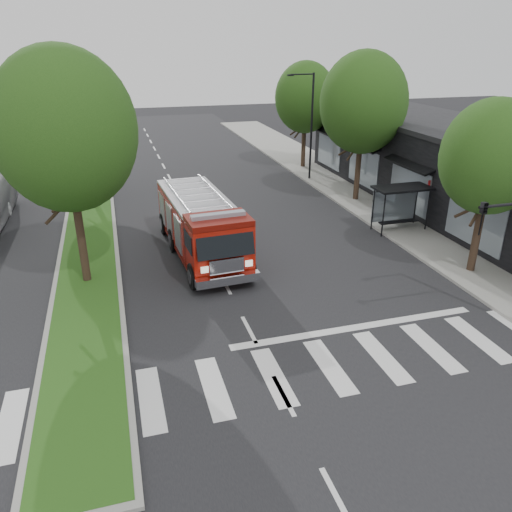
{
  "coord_description": "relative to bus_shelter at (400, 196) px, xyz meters",
  "views": [
    {
      "loc": [
        -4.33,
        -15.78,
        10.2
      ],
      "look_at": [
        1.08,
        2.76,
        1.8
      ],
      "focal_mm": 35.0,
      "sensor_mm": 36.0,
      "label": 1
    }
  ],
  "objects": [
    {
      "name": "ground",
      "position": [
        -11.2,
        -8.15,
        -2.04
      ],
      "size": [
        140.0,
        140.0,
        0.0
      ],
      "primitive_type": "plane",
      "color": "black",
      "rests_on": "ground"
    },
    {
      "name": "tree_median_near",
      "position": [
        -17.2,
        -2.15,
        4.77
      ],
      "size": [
        5.8,
        5.8,
        10.16
      ],
      "color": "black",
      "rests_on": "ground"
    },
    {
      "name": "fire_engine",
      "position": [
        -11.56,
        -0.41,
        -0.46
      ],
      "size": [
        3.43,
        9.64,
        3.29
      ],
      "rotation": [
        0.0,
        0.0,
        0.06
      ],
      "color": "#5E0B05",
      "rests_on": "ground"
    },
    {
      "name": "storefront_row",
      "position": [
        5.8,
        1.85,
        0.46
      ],
      "size": [
        8.0,
        30.0,
        5.0
      ],
      "primitive_type": "cube",
      "color": "black",
      "rests_on": "ground"
    },
    {
      "name": "tree_right_mid",
      "position": [
        0.3,
        5.85,
        4.45
      ],
      "size": [
        5.6,
        5.6,
        9.72
      ],
      "color": "black",
      "rests_on": "ground"
    },
    {
      "name": "bus_shelter",
      "position": [
        0.0,
        0.0,
        0.0
      ],
      "size": [
        3.2,
        1.6,
        2.61
      ],
      "color": "black",
      "rests_on": "ground"
    },
    {
      "name": "median",
      "position": [
        -17.2,
        9.85,
        -1.96
      ],
      "size": [
        3.0,
        50.0,
        0.15
      ],
      "color": "gray",
      "rests_on": "ground"
    },
    {
      "name": "tree_right_near",
      "position": [
        0.3,
        -6.15,
        3.47
      ],
      "size": [
        4.4,
        4.4,
        8.05
      ],
      "color": "black",
      "rests_on": "ground"
    },
    {
      "name": "streetlight_right_far",
      "position": [
        -0.85,
        11.85,
        2.44
      ],
      "size": [
        2.11,
        0.2,
        8.0
      ],
      "color": "black",
      "rests_on": "ground"
    },
    {
      "name": "tree_right_far",
      "position": [
        0.3,
        15.85,
        3.8
      ],
      "size": [
        5.0,
        5.0,
        8.73
      ],
      "color": "black",
      "rests_on": "ground"
    },
    {
      "name": "sidewalk_right",
      "position": [
        1.3,
        1.85,
        -1.96
      ],
      "size": [
        5.0,
        80.0,
        0.15
      ],
      "primitive_type": "cube",
      "color": "gray",
      "rests_on": "ground"
    },
    {
      "name": "tree_median_far",
      "position": [
        -17.2,
        11.85,
        4.45
      ],
      "size": [
        5.6,
        5.6,
        9.72
      ],
      "color": "black",
      "rests_on": "ground"
    }
  ]
}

